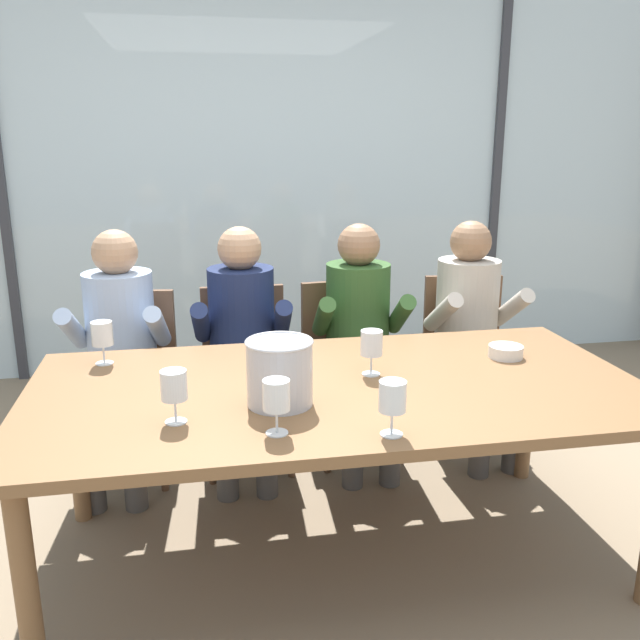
{
  "coord_description": "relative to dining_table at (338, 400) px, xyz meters",
  "views": [
    {
      "loc": [
        -0.5,
        -2.29,
        1.61
      ],
      "look_at": [
        0.0,
        0.35,
        0.87
      ],
      "focal_mm": 38.07,
      "sensor_mm": 36.0,
      "label": 1
    }
  ],
  "objects": [
    {
      "name": "ground",
      "position": [
        0.0,
        1.0,
        -0.66
      ],
      "size": [
        14.0,
        14.0,
        0.0
      ],
      "primitive_type": "plane",
      "color": "#847056"
    },
    {
      "name": "window_glass_panel",
      "position": [
        0.0,
        2.4,
        0.64
      ],
      "size": [
        7.45,
        0.03,
        2.6
      ],
      "primitive_type": "cube",
      "color": "silver",
      "rests_on": "ground"
    },
    {
      "name": "window_mullion_left",
      "position": [
        -1.68,
        2.38,
        0.64
      ],
      "size": [
        0.06,
        0.06,
        2.6
      ],
      "primitive_type": "cube",
      "color": "#38383D",
      "rests_on": "ground"
    },
    {
      "name": "window_mullion_right",
      "position": [
        1.68,
        2.38,
        0.64
      ],
      "size": [
        0.06,
        0.06,
        2.6
      ],
      "primitive_type": "cube",
      "color": "#38383D",
      "rests_on": "ground"
    },
    {
      "name": "hillside_vineyard",
      "position": [
        0.0,
        6.08,
        0.33
      ],
      "size": [
        13.45,
        2.4,
        1.99
      ],
      "primitive_type": "cube",
      "color": "#386633",
      "rests_on": "ground"
    },
    {
      "name": "dining_table",
      "position": [
        0.0,
        0.0,
        0.0
      ],
      "size": [
        2.25,
        1.14,
        0.72
      ],
      "color": "brown",
      "rests_on": "ground"
    },
    {
      "name": "chair_near_curtain",
      "position": [
        -0.83,
        0.96,
        -0.15
      ],
      "size": [
        0.5,
        0.5,
        0.87
      ],
      "rotation": [
        0.0,
        0.0,
        -0.14
      ],
      "color": "brown",
      "rests_on": "ground"
    },
    {
      "name": "chair_left_of_center",
      "position": [
        -0.27,
        0.96,
        -0.15
      ],
      "size": [
        0.44,
        0.44,
        0.87
      ],
      "rotation": [
        0.0,
        0.0,
        -0.01
      ],
      "color": "brown",
      "rests_on": "ground"
    },
    {
      "name": "chair_center",
      "position": [
        0.26,
        0.99,
        -0.15
      ],
      "size": [
        0.48,
        0.48,
        0.87
      ],
      "rotation": [
        0.0,
        0.0,
        0.11
      ],
      "color": "brown",
      "rests_on": "ground"
    },
    {
      "name": "chair_right_of_center",
      "position": [
        0.92,
        0.99,
        -0.15
      ],
      "size": [
        0.49,
        0.49,
        0.87
      ],
      "rotation": [
        0.0,
        0.0,
        -0.13
      ],
      "color": "brown",
      "rests_on": "ground"
    },
    {
      "name": "person_pale_blue_shirt",
      "position": [
        -0.86,
        0.84,
        0.02
      ],
      "size": [
        0.49,
        0.63,
        1.19
      ],
      "rotation": [
        0.0,
        0.0,
        -0.09
      ],
      "color": "#9EB2D1",
      "rests_on": "ground"
    },
    {
      "name": "person_navy_polo",
      "position": [
        -0.29,
        0.84,
        0.02
      ],
      "size": [
        0.48,
        0.62,
        1.19
      ],
      "rotation": [
        0.0,
        0.0,
        -0.06
      ],
      "color": "#192347",
      "rests_on": "ground"
    },
    {
      "name": "person_olive_shirt",
      "position": [
        0.3,
        0.84,
        0.02
      ],
      "size": [
        0.48,
        0.62,
        1.19
      ],
      "rotation": [
        0.0,
        0.0,
        -0.06
      ],
      "color": "#2D5123",
      "rests_on": "ground"
    },
    {
      "name": "person_beige_jumper",
      "position": [
        0.89,
        0.84,
        0.02
      ],
      "size": [
        0.48,
        0.62,
        1.19
      ],
      "rotation": [
        0.0,
        0.0,
        0.06
      ],
      "color": "#B7AD9E",
      "rests_on": "ground"
    },
    {
      "name": "ice_bucket_primary",
      "position": [
        -0.23,
        -0.15,
        0.18
      ],
      "size": [
        0.23,
        0.23,
        0.23
      ],
      "color": "#B7B7BC",
      "rests_on": "dining_table"
    },
    {
      "name": "tasting_bowl",
      "position": [
        0.74,
        0.18,
        0.09
      ],
      "size": [
        0.14,
        0.14,
        0.05
      ],
      "primitive_type": "cylinder",
      "color": "silver",
      "rests_on": "dining_table"
    },
    {
      "name": "wine_glass_by_left_taster",
      "position": [
        0.15,
        0.08,
        0.18
      ],
      "size": [
        0.08,
        0.08,
        0.17
      ],
      "color": "silver",
      "rests_on": "dining_table"
    },
    {
      "name": "wine_glass_near_bucket",
      "position": [
        -0.87,
        0.4,
        0.18
      ],
      "size": [
        0.08,
        0.08,
        0.17
      ],
      "color": "silver",
      "rests_on": "dining_table"
    },
    {
      "name": "wine_glass_center_pour",
      "position": [
        -0.27,
        -0.38,
        0.18
      ],
      "size": [
        0.08,
        0.08,
        0.17
      ],
      "color": "silver",
      "rests_on": "dining_table"
    },
    {
      "name": "wine_glass_by_right_taster",
      "position": [
        -0.58,
        -0.24,
        0.18
      ],
      "size": [
        0.08,
        0.08,
        0.17
      ],
      "color": "silver",
      "rests_on": "dining_table"
    },
    {
      "name": "wine_glass_spare_empty",
      "position": [
        0.07,
        -0.46,
        0.18
      ],
      "size": [
        0.08,
        0.08,
        0.17
      ],
      "color": "silver",
      "rests_on": "dining_table"
    }
  ]
}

